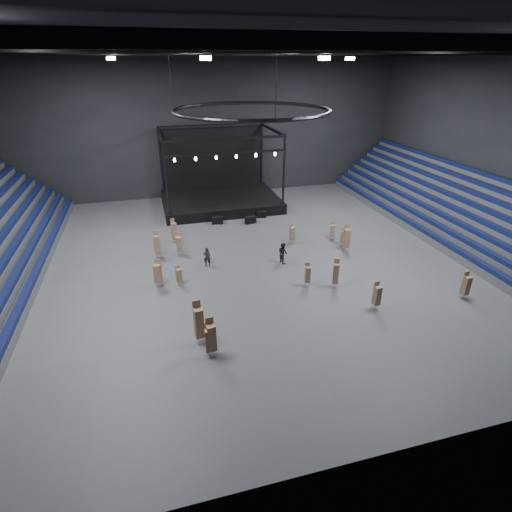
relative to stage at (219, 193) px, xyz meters
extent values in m
plane|color=#414143|center=(0.00, -16.24, -1.45)|extent=(50.00, 50.00, 0.00)
cube|color=black|center=(0.00, -16.24, 16.55)|extent=(50.00, 42.00, 0.20)
cube|color=black|center=(0.00, 4.76, 7.55)|extent=(50.00, 0.20, 18.00)
cube|color=black|center=(0.00, -37.24, 7.55)|extent=(50.00, 0.20, 18.00)
cube|color=black|center=(25.00, -16.24, 7.55)|extent=(0.20, 42.00, 18.00)
cube|color=black|center=(-18.12, -16.24, -0.50)|extent=(0.59, 40.00, 0.40)
cube|color=black|center=(-19.02, -16.24, 0.25)|extent=(0.59, 40.00, 0.40)
cube|color=black|center=(-19.91, -16.24, 1.00)|extent=(0.59, 40.00, 0.40)
cube|color=#4A4A4C|center=(21.40, -16.24, -1.08)|extent=(7.20, 40.00, 0.75)
cube|color=black|center=(18.12, -16.24, -0.50)|extent=(0.59, 40.00, 0.40)
cube|color=#4A4A4C|center=(21.85, -16.24, -0.70)|extent=(6.30, 40.00, 1.50)
cube|color=black|center=(19.02, -16.24, 0.25)|extent=(0.59, 40.00, 0.40)
cube|color=#4A4A4C|center=(22.30, -16.24, -0.33)|extent=(5.40, 40.00, 2.25)
cube|color=black|center=(19.91, -16.24, 1.00)|extent=(0.59, 40.00, 0.40)
cube|color=#4A4A4C|center=(22.75, -16.24, 0.05)|extent=(4.50, 40.00, 3.00)
cube|color=black|center=(20.82, -16.24, 1.75)|extent=(0.59, 40.00, 0.40)
cube|color=#4A4A4C|center=(23.20, -16.24, 0.42)|extent=(3.60, 40.00, 3.75)
cube|color=black|center=(21.71, -16.24, 2.50)|extent=(0.59, 40.00, 0.40)
cube|color=#4A4A4C|center=(23.65, -16.24, 0.80)|extent=(2.70, 40.00, 4.50)
cube|color=black|center=(22.61, -16.24, 3.25)|extent=(0.59, 40.00, 0.40)
cube|color=#4A4A4C|center=(24.10, -16.24, 1.17)|extent=(1.80, 40.00, 5.25)
cube|color=black|center=(23.52, -16.24, 4.00)|extent=(0.59, 40.00, 0.40)
cube|color=#4A4A4C|center=(24.55, -16.24, 1.55)|extent=(0.90, 40.00, 6.00)
cube|color=black|center=(24.41, -16.24, 4.75)|extent=(0.59, 40.00, 0.40)
cube|color=black|center=(0.00, -0.74, -0.85)|extent=(14.00, 10.00, 1.20)
cube|color=black|center=(0.00, 4.06, 3.75)|extent=(13.30, 0.30, 8.00)
cylinder|color=black|center=(-6.60, -5.34, 3.65)|extent=(0.24, 0.24, 7.80)
cylinder|color=black|center=(-6.60, 3.86, 3.65)|extent=(0.24, 0.24, 7.80)
cylinder|color=black|center=(6.60, -5.34, 3.65)|extent=(0.24, 0.24, 7.80)
cylinder|color=black|center=(6.60, 3.86, 3.65)|extent=(0.24, 0.24, 7.80)
cube|color=black|center=(0.00, -5.34, 7.55)|extent=(13.40, 0.25, 0.25)
cube|color=black|center=(0.00, 3.86, 7.55)|extent=(13.40, 0.25, 0.25)
cube|color=black|center=(0.00, -5.34, 6.05)|extent=(13.40, 0.20, 0.20)
cylinder|color=white|center=(-5.50, -5.34, 5.65)|extent=(0.24, 0.24, 0.35)
cylinder|color=white|center=(-3.30, -5.34, 5.65)|extent=(0.24, 0.24, 0.35)
cylinder|color=white|center=(-1.10, -5.34, 5.65)|extent=(0.24, 0.24, 0.35)
cylinder|color=white|center=(1.10, -5.34, 5.65)|extent=(0.24, 0.24, 0.35)
cylinder|color=white|center=(3.30, -5.34, 5.65)|extent=(0.24, 0.24, 0.35)
cylinder|color=white|center=(5.50, -5.34, 5.65)|extent=(0.24, 0.24, 0.35)
torus|color=black|center=(0.00, -16.24, 11.55)|extent=(12.30, 12.30, 0.30)
cylinder|color=black|center=(6.00, -16.24, 14.05)|extent=(0.04, 0.04, 5.00)
cylinder|color=black|center=(0.00, -10.24, 14.05)|extent=(0.04, 0.04, 5.00)
cylinder|color=black|center=(-6.00, -16.24, 14.05)|extent=(0.04, 0.04, 5.00)
cylinder|color=black|center=(0.00, -22.24, 14.05)|extent=(0.04, 0.04, 5.00)
cube|color=black|center=(0.00, -31.24, 15.75)|extent=(49.00, 0.35, 0.70)
cube|color=black|center=(0.00, -23.24, 15.75)|extent=(49.00, 0.35, 0.70)
cube|color=black|center=(0.00, -16.24, 15.75)|extent=(49.00, 0.35, 0.70)
cube|color=black|center=(0.00, -9.24, 15.75)|extent=(49.00, 0.35, 0.70)
cube|color=black|center=(0.00, -1.24, 15.75)|extent=(49.00, 0.35, 0.70)
cube|color=white|center=(-10.00, -12.24, 15.15)|extent=(0.60, 0.60, 0.25)
cube|color=white|center=(10.00, -12.24, 15.15)|extent=(0.60, 0.60, 0.25)
cube|color=white|center=(-4.00, -20.24, 15.15)|extent=(0.60, 0.60, 0.25)
cube|color=white|center=(4.00, -20.24, 15.15)|extent=(0.60, 0.60, 0.25)
cube|color=black|center=(-1.47, -6.46, -1.04)|extent=(1.34, 0.89, 0.82)
cube|color=black|center=(2.15, -7.30, -1.05)|extent=(1.28, 0.81, 0.79)
cube|color=black|center=(3.84, -5.83, -1.07)|extent=(1.24, 0.82, 0.76)
cylinder|color=silver|center=(4.62, -13.73, -1.28)|extent=(0.03, 0.03, 0.35)
cylinder|color=silver|center=(4.62, -13.40, -1.28)|extent=(0.03, 0.03, 0.35)
cylinder|color=silver|center=(4.96, -13.73, -1.28)|extent=(0.03, 0.03, 0.35)
cylinder|color=silver|center=(4.96, -13.40, -1.28)|extent=(0.03, 0.03, 0.35)
cube|color=#9B7555|center=(4.79, -13.57, -0.45)|extent=(0.56, 0.56, 1.31)
cube|color=#9B7555|center=(4.72, -13.41, 0.16)|extent=(0.39, 0.22, 0.72)
cylinder|color=silver|center=(-8.70, -19.06, -1.23)|extent=(0.03, 0.03, 0.45)
cylinder|color=silver|center=(-8.70, -18.63, -1.23)|extent=(0.03, 0.03, 0.45)
cylinder|color=silver|center=(-8.27, -19.06, -1.23)|extent=(0.03, 0.03, 0.45)
cylinder|color=silver|center=(-8.27, -18.63, -1.23)|extent=(0.03, 0.03, 0.45)
cube|color=#9B7555|center=(-8.48, -18.84, -0.23)|extent=(0.69, 0.69, 1.55)
cube|color=#9B7555|center=(-8.40, -18.63, 0.50)|extent=(0.50, 0.25, 0.85)
cylinder|color=silver|center=(-6.47, -13.65, -1.24)|extent=(0.03, 0.03, 0.43)
cylinder|color=silver|center=(-6.47, -13.25, -1.24)|extent=(0.03, 0.03, 0.43)
cylinder|color=silver|center=(-6.07, -13.65, -1.24)|extent=(0.03, 0.03, 0.43)
cylinder|color=silver|center=(-6.07, -13.25, -1.24)|extent=(0.03, 0.03, 0.43)
cube|color=#9B7555|center=(-6.27, -13.45, -0.30)|extent=(0.58, 0.58, 1.45)
cube|color=#9B7555|center=(-6.24, -13.24, 0.38)|extent=(0.49, 0.14, 0.80)
cylinder|color=silver|center=(8.88, -16.96, -1.22)|extent=(0.03, 0.03, 0.45)
cylinder|color=silver|center=(8.88, -16.53, -1.22)|extent=(0.03, 0.03, 0.45)
cylinder|color=silver|center=(9.31, -16.96, -1.22)|extent=(0.03, 0.03, 0.45)
cylinder|color=silver|center=(9.31, -16.53, -1.22)|extent=(0.03, 0.03, 0.45)
cube|color=#9B7555|center=(9.09, -16.74, -0.09)|extent=(0.65, 0.65, 1.82)
cube|color=#9B7555|center=(9.14, -16.52, 0.77)|extent=(0.52, 0.18, 1.00)
cylinder|color=silver|center=(5.03, -22.78, -1.27)|extent=(0.03, 0.03, 0.37)
cylinder|color=silver|center=(5.03, -22.43, -1.27)|extent=(0.03, 0.03, 0.37)
cylinder|color=silver|center=(5.38, -22.78, -1.27)|extent=(0.03, 0.03, 0.37)
cylinder|color=silver|center=(5.38, -22.43, -1.27)|extent=(0.03, 0.03, 0.37)
cube|color=#9B7555|center=(5.20, -22.61, -0.24)|extent=(0.58, 0.58, 1.69)
cube|color=#9B7555|center=(5.27, -22.44, 0.56)|extent=(0.41, 0.22, 0.93)
cylinder|color=silver|center=(-8.48, -13.70, -1.24)|extent=(0.03, 0.03, 0.42)
cylinder|color=silver|center=(-8.48, -13.30, -1.24)|extent=(0.03, 0.03, 0.42)
cylinder|color=silver|center=(-8.08, -13.70, -1.24)|extent=(0.03, 0.03, 0.42)
cylinder|color=silver|center=(-8.08, -13.30, -1.24)|extent=(0.03, 0.03, 0.42)
cube|color=#9B7555|center=(-8.28, -13.50, -0.12)|extent=(0.57, 0.57, 1.81)
cube|color=#9B7555|center=(-8.30, -13.29, 0.73)|extent=(0.49, 0.13, 1.00)
cylinder|color=silver|center=(-6.07, -28.43, -1.24)|extent=(0.03, 0.03, 0.42)
cylinder|color=silver|center=(-6.07, -28.04, -1.24)|extent=(0.03, 0.03, 0.42)
cylinder|color=silver|center=(-5.67, -28.43, -1.24)|extent=(0.03, 0.03, 0.42)
cylinder|color=silver|center=(-5.67, -28.04, -1.24)|extent=(0.03, 0.03, 0.42)
cube|color=#9B7555|center=(-5.87, -28.24, -0.26)|extent=(0.54, 0.54, 1.54)
cube|color=#9B7555|center=(-5.85, -28.03, 0.46)|extent=(0.48, 0.10, 0.85)
cylinder|color=silver|center=(-6.66, -10.55, -1.26)|extent=(0.03, 0.03, 0.38)
cylinder|color=silver|center=(-6.66, -10.19, -1.26)|extent=(0.03, 0.03, 0.38)
cylinder|color=silver|center=(-6.30, -10.55, -1.26)|extent=(0.03, 0.03, 0.38)
cylinder|color=silver|center=(-6.30, -10.19, -1.26)|extent=(0.03, 0.03, 0.38)
cube|color=#9B7555|center=(-6.48, -10.37, -0.22)|extent=(0.60, 0.60, 1.72)
cube|color=#9B7555|center=(-6.56, -10.20, 0.59)|extent=(0.42, 0.23, 0.94)
cylinder|color=silver|center=(8.94, -13.90, -1.28)|extent=(0.03, 0.03, 0.34)
cylinder|color=silver|center=(8.94, -13.58, -1.28)|extent=(0.03, 0.03, 0.34)
cylinder|color=silver|center=(9.26, -13.90, -1.28)|extent=(0.03, 0.03, 0.34)
cylinder|color=silver|center=(9.26, -13.58, -1.28)|extent=(0.03, 0.03, 0.34)
cube|color=#9B7555|center=(9.10, -13.74, -0.50)|extent=(0.51, 0.51, 1.20)
cube|color=#9B7555|center=(9.15, -13.57, 0.05)|extent=(0.39, 0.16, 0.66)
cylinder|color=silver|center=(9.25, -15.59, -1.28)|extent=(0.03, 0.03, 0.34)
cylinder|color=silver|center=(9.25, -15.26, -1.28)|extent=(0.03, 0.03, 0.34)
cylinder|color=silver|center=(9.57, -15.59, -1.28)|extent=(0.03, 0.03, 0.34)
cylinder|color=silver|center=(9.57, -15.26, -1.28)|extent=(0.03, 0.03, 0.34)
cube|color=#9B7555|center=(9.41, -15.42, -0.52)|extent=(0.52, 0.52, 1.18)
cube|color=#9B7555|center=(9.47, -15.26, 0.02)|extent=(0.39, 0.18, 0.65)
cylinder|color=silver|center=(6.57, -26.44, -1.26)|extent=(0.03, 0.03, 0.38)
cylinder|color=silver|center=(6.57, -26.08, -1.26)|extent=(0.03, 0.03, 0.38)
cylinder|color=silver|center=(6.93, -26.44, -1.26)|extent=(0.03, 0.03, 0.38)
cylinder|color=silver|center=(6.93, -26.08, -1.26)|extent=(0.03, 0.03, 0.38)
cube|color=#9B7555|center=(6.75, -26.26, -0.33)|extent=(0.51, 0.51, 1.47)
cube|color=#9B7555|center=(6.73, -26.08, 0.35)|extent=(0.44, 0.11, 0.81)
cylinder|color=silver|center=(-6.51, -26.98, -1.22)|extent=(0.03, 0.03, 0.46)
cylinder|color=silver|center=(-6.51, -26.54, -1.22)|extent=(0.03, 0.03, 0.46)
cylinder|color=silver|center=(-6.07, -26.98, -1.22)|extent=(0.03, 0.03, 0.46)
cylinder|color=silver|center=(-6.07, -26.54, -1.22)|extent=(0.03, 0.03, 0.46)
cube|color=#9B7555|center=(-6.29, -26.76, 0.06)|extent=(0.63, 0.63, 2.09)
cube|color=#9B7555|center=(-6.33, -26.54, 1.05)|extent=(0.53, 0.15, 1.15)
cylinder|color=silver|center=(-5.96, -28.45, -1.23)|extent=(0.03, 0.03, 0.44)
cylinder|color=silver|center=(-5.96, -28.03, -1.23)|extent=(0.03, 0.03, 0.44)
cylinder|color=silver|center=(-5.54, -28.45, -1.23)|extent=(0.03, 0.03, 0.44)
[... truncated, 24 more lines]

